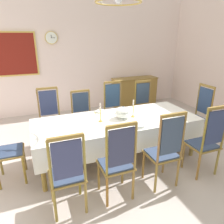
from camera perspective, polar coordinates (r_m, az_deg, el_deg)
name	(u,v)px	position (r m, az deg, el deg)	size (l,w,h in m)	color
ground	(120,162)	(3.93, 2.31, -13.57)	(6.81, 6.28, 0.04)	#BAAFA8
back_wall	(77,54)	(6.33, -9.44, 15.31)	(6.81, 0.08, 3.31)	silver
dining_table	(117,123)	(3.73, 1.41, -3.00)	(2.88, 1.12, 0.76)	olive
tablecloth	(117,124)	(3.74, 1.41, -3.37)	(2.90, 1.14, 0.40)	white
chair_south_a	(67,173)	(2.71, -12.12, -15.83)	(0.44, 0.42, 1.15)	olive
chair_north_a	(50,117)	(4.42, -16.46, -1.32)	(0.44, 0.42, 1.19)	brown
chair_south_b	(118,161)	(2.85, 1.51, -13.10)	(0.44, 0.42, 1.18)	olive
chair_north_b	(83,115)	(4.52, -8.02, -0.71)	(0.44, 0.42, 1.08)	olive
chair_south_c	(165,150)	(3.16, 14.20, -9.89)	(0.44, 0.42, 1.21)	olive
chair_north_c	(115,108)	(4.72, 0.69, 0.99)	(0.44, 0.42, 1.21)	olive
chair_south_d	(206,140)	(3.63, 24.33, -7.05)	(0.44, 0.42, 1.22)	olive
chair_north_d	(145,105)	(5.05, 8.87, 1.87)	(0.44, 0.42, 1.17)	olive
chair_head_west	(3,147)	(3.57, -27.50, -8.50)	(0.42, 0.44, 1.15)	olive
chair_head_east	(199,114)	(4.75, 22.52, -0.46)	(0.42, 0.44, 1.22)	olive
soup_tureen	(123,113)	(3.70, 3.03, -0.15)	(0.29, 0.29, 0.23)	white
candlestick_west	(100,115)	(3.55, -3.17, -0.69)	(0.07, 0.07, 0.33)	gold
candlestick_east	(133,110)	(3.78, 5.78, 0.46)	(0.07, 0.07, 0.32)	gold
bowl_near_left	(101,111)	(4.03, -3.03, 0.23)	(0.18, 0.18, 0.04)	white
bowl_near_right	(178,119)	(3.82, 17.52, -1.88)	(0.18, 0.18, 0.04)	white
bowl_far_left	(139,125)	(3.41, 7.45, -3.65)	(0.19, 0.19, 0.05)	white
spoon_primary	(95,112)	(4.03, -4.72, -0.08)	(0.05, 0.18, 0.01)	gold
spoon_secondary	(182,119)	(3.92, 18.63, -1.72)	(0.04, 0.18, 0.01)	gold
sideboard	(134,92)	(6.82, 6.09, 5.53)	(1.44, 0.48, 0.90)	olive
mounted_clock	(51,38)	(6.13, -16.23, 18.85)	(0.33, 0.06, 0.33)	#D1B251
framed_painting	(11,54)	(6.13, -25.88, 13.95)	(1.29, 0.05, 1.12)	#D1B251
chandelier	(118,1)	(3.46, 1.72, 27.90)	(0.71, 0.70, 0.66)	gold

